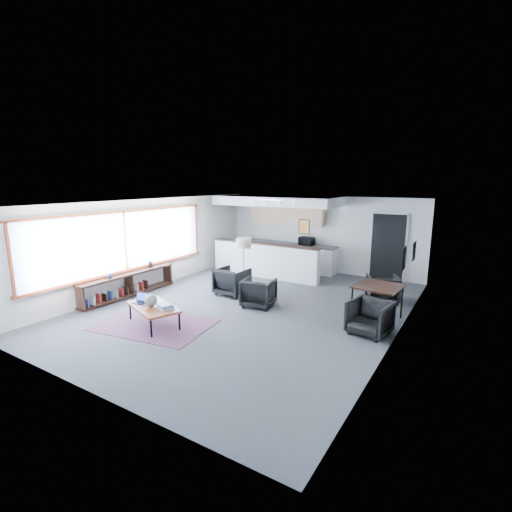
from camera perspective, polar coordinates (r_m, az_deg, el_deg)
The scene contains 21 objects.
room at distance 9.07m, azimuth -0.92°, elevation -0.03°, with size 7.02×9.02×2.62m.
window at distance 10.69m, azimuth -19.49°, elevation 1.93°, with size 0.10×5.95×1.66m.
console at distance 10.71m, azimuth -19.15°, elevation -4.23°, with size 0.35×3.00×0.80m.
kitchenette at distance 12.81m, azimuth 3.53°, elevation 3.72°, with size 4.20×1.96×2.60m.
doorway at distance 12.33m, azimuth 19.62°, elevation 1.33°, with size 1.10×0.12×2.15m.
track_light at distance 11.09m, azimuth 2.67°, elevation 8.48°, with size 1.60×0.07×0.15m.
wall_art_lower at distance 8.14m, azimuth 21.74°, elevation -0.40°, with size 0.03×0.38×0.48m.
wall_art_upper at distance 9.41m, azimuth 23.15°, elevation 0.71°, with size 0.03×0.34×0.44m.
kilim_rug at distance 8.59m, azimuth -15.37°, elevation -10.14°, with size 2.68×2.04×0.01m.
coffee_table at distance 8.45m, azimuth -15.52°, elevation -7.63°, with size 1.51×1.15×0.44m.
laptop at distance 8.75m, azimuth -17.30°, elevation -6.42°, with size 0.34×0.30×0.21m.
ceramic_pot at distance 8.37m, azimuth -15.87°, elevation -6.59°, with size 0.27×0.27×0.27m.
book_stack at distance 8.20m, azimuth -13.80°, elevation -7.53°, with size 0.41×0.37×0.10m.
coaster at distance 8.25m, azimuth -16.58°, elevation -7.90°, with size 0.10×0.10×0.01m.
armchair_left at distance 10.30m, azimuth -3.69°, elevation -3.72°, with size 0.80×0.75×0.82m, color black.
armchair_right at distance 9.34m, azimuth 0.40°, elevation -5.43°, with size 0.76×0.71×0.78m, color black.
floor_lamp at distance 10.60m, azimuth -1.91°, elevation 1.70°, with size 0.53×0.53×1.50m.
dining_table at distance 8.82m, azimuth 18.26°, elevation -4.76°, with size 1.05×1.05×0.80m.
dining_chair_near at distance 8.05m, azimuth 17.08°, elevation -9.20°, with size 0.66×0.61×0.67m, color black.
dining_chair_far at distance 10.23m, azimuth 18.88°, elevation -4.90°, with size 0.64×0.60×0.66m, color black.
microwave at distance 12.87m, azimuth 7.79°, elevation 2.42°, with size 0.50×0.28×0.34m, color black.
Camera 1 is at (4.80, -7.47, 3.12)m, focal length 26.00 mm.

